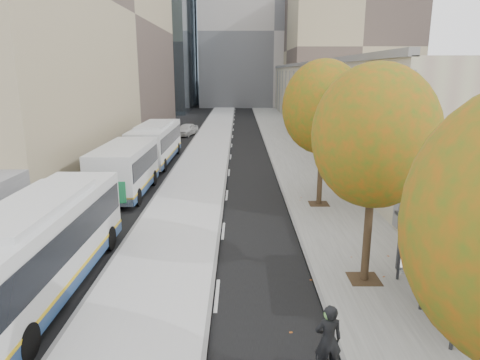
{
  "coord_description": "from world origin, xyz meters",
  "views": [
    {
      "loc": [
        -0.9,
        -1.01,
        7.34
      ],
      "look_at": [
        -0.86,
        17.97,
        2.5
      ],
      "focal_mm": 32.0,
      "sensor_mm": 36.0,
      "label": 1
    }
  ],
  "objects": [
    {
      "name": "bus_platform",
      "position": [
        -3.88,
        35.0,
        0.07
      ],
      "size": [
        4.25,
        150.0,
        0.15
      ],
      "primitive_type": "cube",
      "color": "silver",
      "rests_on": "ground"
    },
    {
      "name": "sidewalk",
      "position": [
        4.12,
        35.0,
        0.04
      ],
      "size": [
        4.75,
        150.0,
        0.08
      ],
      "primitive_type": "cube",
      "color": "gray",
      "rests_on": "ground"
    },
    {
      "name": "building_tan",
      "position": [
        15.5,
        64.0,
        4.0
      ],
      "size": [
        18.0,
        92.0,
        8.0
      ],
      "primitive_type": "cube",
      "color": "tan",
      "rests_on": "ground"
    },
    {
      "name": "building_midrise",
      "position": [
        -22.5,
        41.0,
        12.5
      ],
      "size": [
        24.0,
        46.0,
        25.0
      ],
      "primitive_type": "cube",
      "color": "tan",
      "rests_on": "ground"
    },
    {
      "name": "building_far_block",
      "position": [
        6.0,
        96.0,
        15.0
      ],
      "size": [
        30.0,
        18.0,
        30.0
      ],
      "primitive_type": "cube",
      "color": "#A09995",
      "rests_on": "ground"
    },
    {
      "name": "bus_shelter",
      "position": [
        5.69,
        10.96,
        2.19
      ],
      "size": [
        1.9,
        4.4,
        2.53
      ],
      "color": "#383A3F",
      "rests_on": "sidewalk"
    },
    {
      "name": "tree_c",
      "position": [
        3.6,
        13.0,
        5.25
      ],
      "size": [
        4.2,
        4.2,
        7.28
      ],
      "color": "black",
      "rests_on": "sidewalk"
    },
    {
      "name": "tree_d",
      "position": [
        3.6,
        22.0,
        5.47
      ],
      "size": [
        4.4,
        4.4,
        7.6
      ],
      "color": "black",
      "rests_on": "sidewalk"
    },
    {
      "name": "bus_far",
      "position": [
        -7.77,
        29.72,
        1.66
      ],
      "size": [
        2.79,
        18.26,
        3.04
      ],
      "rotation": [
        0.0,
        0.0,
        -0.01
      ],
      "color": "silver",
      "rests_on": "ground"
    },
    {
      "name": "cyclist",
      "position": [
        1.15,
        7.58,
        0.83
      ],
      "size": [
        0.68,
        1.79,
        2.24
      ],
      "rotation": [
        0.0,
        0.0,
        0.1
      ],
      "color": "black",
      "rests_on": "ground"
    },
    {
      "name": "distant_car",
      "position": [
        -7.05,
        48.92,
        0.71
      ],
      "size": [
        2.75,
        4.44,
        1.41
      ],
      "primitive_type": "imported",
      "rotation": [
        0.0,
        0.0,
        -0.28
      ],
      "color": "#BDBDBD",
      "rests_on": "ground"
    }
  ]
}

